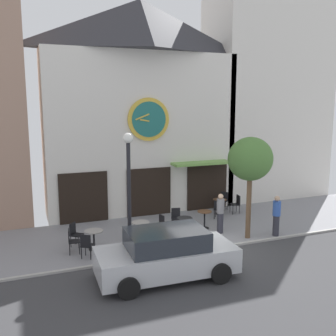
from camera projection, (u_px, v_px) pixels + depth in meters
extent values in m
cube|color=gray|center=(182.00, 230.00, 16.59)|extent=(25.94, 5.10, 0.05)
cube|color=#38383A|center=(264.00, 293.00, 11.09)|extent=(25.94, 6.87, 0.05)
cube|color=#A8A5A0|center=(209.00, 249.00, 14.25)|extent=(25.94, 0.12, 0.08)
cube|color=silver|center=(142.00, 133.00, 18.99)|extent=(9.33, 2.08, 7.76)
pyramid|color=#2D2D33|center=(140.00, 26.00, 18.14)|extent=(8.40, 2.91, 2.40)
cylinder|color=gold|center=(149.00, 119.00, 17.86)|extent=(2.00, 0.10, 2.00)
cylinder|color=#1E6660|center=(149.00, 119.00, 17.81)|extent=(1.64, 0.04, 1.64)
cube|color=gold|center=(145.00, 120.00, 17.70)|extent=(0.45, 0.03, 0.14)
cube|color=gold|center=(142.00, 117.00, 17.63)|extent=(0.68, 0.03, 0.30)
cube|color=black|center=(84.00, 198.00, 17.35)|extent=(2.18, 0.10, 2.30)
cube|color=black|center=(149.00, 192.00, 18.46)|extent=(2.18, 0.10, 2.30)
cube|color=black|center=(207.00, 187.00, 19.58)|extent=(2.18, 0.10, 2.30)
cube|color=#72A84C|center=(201.00, 163.00, 18.89)|extent=(2.99, 0.90, 0.12)
cube|color=silver|center=(266.00, 94.00, 22.10)|extent=(6.75, 3.54, 11.76)
cylinder|color=black|center=(130.00, 248.00, 13.92)|extent=(0.32, 0.32, 0.36)
cylinder|color=black|center=(129.00, 200.00, 13.61)|extent=(0.14, 0.14, 4.00)
sphere|color=white|center=(128.00, 138.00, 13.24)|extent=(0.36, 0.36, 0.36)
cylinder|color=brown|center=(249.00, 207.00, 15.32)|extent=(0.20, 0.20, 2.58)
ellipsoid|color=#4C7A38|center=(250.00, 159.00, 15.00)|extent=(1.81, 1.63, 1.72)
cylinder|color=black|center=(94.00, 240.00, 14.24)|extent=(0.07, 0.07, 0.71)
cylinder|color=black|center=(94.00, 249.00, 14.30)|extent=(0.40, 0.40, 0.03)
cylinder|color=gray|center=(94.00, 231.00, 14.18)|extent=(0.69, 0.69, 0.03)
cylinder|color=black|center=(141.00, 231.00, 15.22)|extent=(0.07, 0.07, 0.72)
cylinder|color=black|center=(141.00, 240.00, 15.28)|extent=(0.40, 0.40, 0.03)
cylinder|color=gray|center=(141.00, 222.00, 15.16)|extent=(0.71, 0.71, 0.03)
cylinder|color=black|center=(185.00, 227.00, 15.78)|extent=(0.07, 0.07, 0.72)
cylinder|color=black|center=(184.00, 235.00, 15.84)|extent=(0.40, 0.40, 0.03)
cylinder|color=black|center=(185.00, 218.00, 15.72)|extent=(0.66, 0.66, 0.03)
cylinder|color=black|center=(204.00, 220.00, 16.60)|extent=(0.07, 0.07, 0.76)
cylinder|color=black|center=(204.00, 228.00, 16.66)|extent=(0.40, 0.40, 0.03)
cylinder|color=brown|center=(205.00, 211.00, 16.54)|extent=(0.62, 0.62, 0.03)
cylinder|color=black|center=(220.00, 207.00, 18.79)|extent=(0.07, 0.07, 0.72)
cylinder|color=black|center=(219.00, 213.00, 18.85)|extent=(0.40, 0.40, 0.03)
cylinder|color=brown|center=(220.00, 200.00, 18.73)|extent=(0.65, 0.65, 0.03)
cube|color=black|center=(219.00, 209.00, 18.03)|extent=(0.56, 0.56, 0.04)
cube|color=black|center=(218.00, 205.00, 17.82)|extent=(0.32, 0.27, 0.45)
cylinder|color=black|center=(223.00, 213.00, 18.18)|extent=(0.03, 0.03, 0.45)
cylinder|color=black|center=(216.00, 212.00, 18.28)|extent=(0.03, 0.03, 0.45)
cylinder|color=black|center=(222.00, 215.00, 17.86)|extent=(0.03, 0.03, 0.45)
cylinder|color=black|center=(214.00, 214.00, 17.96)|extent=(0.03, 0.03, 0.45)
cube|color=black|center=(74.00, 241.00, 13.86)|extent=(0.44, 0.44, 0.04)
cube|color=black|center=(69.00, 236.00, 13.78)|extent=(0.08, 0.38, 0.45)
cylinder|color=black|center=(79.00, 248.00, 13.78)|extent=(0.03, 0.03, 0.45)
cylinder|color=black|center=(79.00, 245.00, 14.10)|extent=(0.03, 0.03, 0.45)
cylinder|color=black|center=(70.00, 249.00, 13.69)|extent=(0.03, 0.03, 0.45)
cylinder|color=black|center=(70.00, 246.00, 14.02)|extent=(0.03, 0.03, 0.45)
cube|color=black|center=(176.00, 219.00, 16.48)|extent=(0.49, 0.49, 0.04)
cube|color=black|center=(176.00, 213.00, 16.61)|extent=(0.38, 0.13, 0.45)
cylinder|color=black|center=(173.00, 226.00, 16.33)|extent=(0.03, 0.03, 0.45)
cylinder|color=black|center=(181.00, 225.00, 16.37)|extent=(0.03, 0.03, 0.45)
cylinder|color=black|center=(172.00, 223.00, 16.66)|extent=(0.03, 0.03, 0.45)
cylinder|color=black|center=(180.00, 223.00, 16.70)|extent=(0.03, 0.03, 0.45)
cube|color=black|center=(235.00, 204.00, 18.86)|extent=(0.45, 0.45, 0.04)
cube|color=black|center=(238.00, 200.00, 18.87)|extent=(0.09, 0.38, 0.45)
cylinder|color=black|center=(230.00, 208.00, 19.02)|extent=(0.03, 0.03, 0.45)
cylinder|color=black|center=(233.00, 210.00, 18.70)|extent=(0.03, 0.03, 0.45)
cylinder|color=black|center=(236.00, 208.00, 19.11)|extent=(0.03, 0.03, 0.45)
cylinder|color=black|center=(239.00, 210.00, 18.78)|extent=(0.03, 0.03, 0.45)
cube|color=black|center=(77.00, 235.00, 14.53)|extent=(0.56, 0.56, 0.04)
cube|color=black|center=(73.00, 229.00, 14.55)|extent=(0.28, 0.32, 0.45)
cylinder|color=black|center=(79.00, 243.00, 14.35)|extent=(0.03, 0.03, 0.45)
cylinder|color=black|center=(83.00, 240.00, 14.67)|extent=(0.03, 0.03, 0.45)
cylinder|color=black|center=(71.00, 242.00, 14.46)|extent=(0.03, 0.03, 0.45)
cylinder|color=black|center=(76.00, 239.00, 14.78)|extent=(0.03, 0.03, 0.45)
cube|color=black|center=(223.00, 201.00, 19.48)|extent=(0.56, 0.56, 0.04)
cube|color=black|center=(224.00, 196.00, 19.59)|extent=(0.25, 0.33, 0.45)
cylinder|color=black|center=(218.00, 206.00, 19.47)|extent=(0.03, 0.03, 0.45)
cylinder|color=black|center=(224.00, 207.00, 19.29)|extent=(0.03, 0.03, 0.45)
cylinder|color=black|center=(221.00, 204.00, 19.75)|extent=(0.03, 0.03, 0.45)
cylinder|color=black|center=(227.00, 205.00, 19.56)|extent=(0.03, 0.03, 0.45)
cube|color=black|center=(88.00, 245.00, 13.46)|extent=(0.55, 0.55, 0.04)
cube|color=black|center=(85.00, 241.00, 13.25)|extent=(0.34, 0.24, 0.45)
cylinder|color=black|center=(94.00, 250.00, 13.63)|extent=(0.03, 0.03, 0.45)
cylinder|color=black|center=(85.00, 249.00, 13.70)|extent=(0.03, 0.03, 0.45)
cylinder|color=black|center=(91.00, 254.00, 13.30)|extent=(0.03, 0.03, 0.45)
cylinder|color=black|center=(81.00, 253.00, 13.37)|extent=(0.03, 0.03, 0.45)
cube|color=black|center=(158.00, 226.00, 15.53)|extent=(0.46, 0.46, 0.04)
cube|color=black|center=(162.00, 220.00, 15.59)|extent=(0.10, 0.38, 0.45)
cylinder|color=black|center=(152.00, 231.00, 15.63)|extent=(0.03, 0.03, 0.45)
cylinder|color=black|center=(156.00, 234.00, 15.34)|extent=(0.03, 0.03, 0.45)
cylinder|color=black|center=(159.00, 230.00, 15.80)|extent=(0.03, 0.03, 0.45)
cylinder|color=black|center=(164.00, 232.00, 15.51)|extent=(0.03, 0.03, 0.45)
cylinder|color=#2D2D38|center=(220.00, 223.00, 16.05)|extent=(0.32, 0.32, 0.85)
cylinder|color=slate|center=(221.00, 206.00, 15.93)|extent=(0.40, 0.40, 0.60)
sphere|color=tan|center=(221.00, 196.00, 15.86)|extent=(0.22, 0.22, 0.22)
cylinder|color=#2D2D38|center=(276.00, 226.00, 15.71)|extent=(0.36, 0.36, 0.85)
cylinder|color=#3359B2|center=(277.00, 208.00, 15.59)|extent=(0.45, 0.45, 0.60)
sphere|color=tan|center=(277.00, 199.00, 15.52)|extent=(0.22, 0.22, 0.22)
cube|color=#B7BABF|center=(166.00, 259.00, 11.90)|extent=(4.36, 1.96, 0.75)
cube|color=#262B33|center=(166.00, 239.00, 11.79)|extent=(2.46, 1.67, 0.60)
cylinder|color=black|center=(221.00, 273.00, 11.57)|extent=(0.65, 0.24, 0.64)
cylinder|color=black|center=(197.00, 252.00, 13.25)|extent=(0.65, 0.24, 0.64)
cylinder|color=black|center=(129.00, 288.00, 10.65)|extent=(0.65, 0.24, 0.64)
cylinder|color=black|center=(115.00, 263.00, 12.33)|extent=(0.65, 0.24, 0.64)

